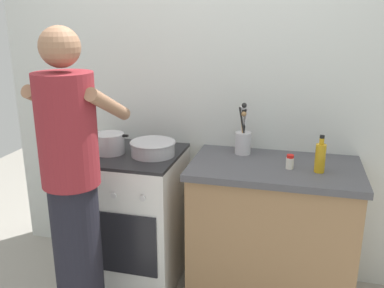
# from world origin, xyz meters

# --- Properties ---
(back_wall) EXTENTS (3.20, 0.10, 2.50)m
(back_wall) POSITION_xyz_m (0.20, 0.50, 1.25)
(back_wall) COLOR silver
(back_wall) RESTS_ON ground
(countertop) EXTENTS (1.00, 0.60, 0.90)m
(countertop) POSITION_xyz_m (0.55, 0.15, 0.45)
(countertop) COLOR #99724C
(countertop) RESTS_ON ground
(stove_range) EXTENTS (0.60, 0.62, 0.90)m
(stove_range) POSITION_xyz_m (-0.35, 0.15, 0.45)
(stove_range) COLOR white
(stove_range) RESTS_ON ground
(pot) EXTENTS (0.25, 0.19, 0.13)m
(pot) POSITION_xyz_m (-0.49, 0.11, 0.96)
(pot) COLOR #B2B2B7
(pot) RESTS_ON stove_range
(mixing_bowl) EXTENTS (0.29, 0.29, 0.09)m
(mixing_bowl) POSITION_xyz_m (-0.21, 0.14, 0.95)
(mixing_bowl) COLOR #B7B7BC
(mixing_bowl) RESTS_ON stove_range
(utensil_crock) EXTENTS (0.10, 0.10, 0.33)m
(utensil_crock) POSITION_xyz_m (0.33, 0.32, 1.00)
(utensil_crock) COLOR silver
(utensil_crock) RESTS_ON countertop
(spice_bottle) EXTENTS (0.04, 0.04, 0.08)m
(spice_bottle) POSITION_xyz_m (0.63, 0.11, 0.94)
(spice_bottle) COLOR silver
(spice_bottle) RESTS_ON countertop
(oil_bottle) EXTENTS (0.06, 0.06, 0.21)m
(oil_bottle) POSITION_xyz_m (0.80, 0.09, 0.99)
(oil_bottle) COLOR gold
(oil_bottle) RESTS_ON countertop
(person) EXTENTS (0.41, 0.50, 1.70)m
(person) POSITION_xyz_m (-0.46, -0.41, 0.86)
(person) COLOR black
(person) RESTS_ON ground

